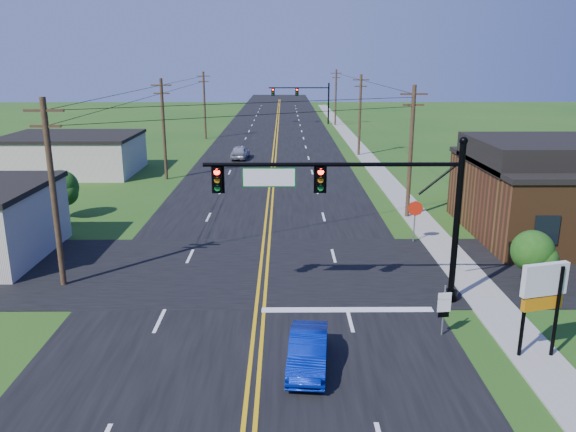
{
  "coord_description": "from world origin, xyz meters",
  "views": [
    {
      "loc": [
        1.22,
        -15.49,
        10.62
      ],
      "look_at": [
        1.43,
        10.0,
        3.47
      ],
      "focal_mm": 35.0,
      "sensor_mm": 36.0,
      "label": 1
    }
  ],
  "objects_px": {
    "blue_car": "(308,352)",
    "route_sign": "(444,307)",
    "signal_mast_far": "(303,97)",
    "stop_sign": "(415,213)",
    "signal_mast_main": "(356,200)"
  },
  "relations": [
    {
      "from": "signal_mast_main",
      "to": "route_sign",
      "type": "relative_size",
      "value": 5.25
    },
    {
      "from": "route_sign",
      "to": "stop_sign",
      "type": "distance_m",
      "value": 11.93
    },
    {
      "from": "signal_mast_far",
      "to": "signal_mast_main",
      "type": "bearing_deg",
      "value": -90.08
    },
    {
      "from": "blue_car",
      "to": "route_sign",
      "type": "height_order",
      "value": "route_sign"
    },
    {
      "from": "signal_mast_far",
      "to": "route_sign",
      "type": "distance_m",
      "value": 75.48
    },
    {
      "from": "blue_car",
      "to": "stop_sign",
      "type": "bearing_deg",
      "value": 69.11
    },
    {
      "from": "signal_mast_main",
      "to": "blue_car",
      "type": "bearing_deg",
      "value": -111.72
    },
    {
      "from": "signal_mast_far",
      "to": "route_sign",
      "type": "relative_size",
      "value": 5.1
    },
    {
      "from": "signal_mast_far",
      "to": "stop_sign",
      "type": "distance_m",
      "value": 63.75
    },
    {
      "from": "signal_mast_far",
      "to": "blue_car",
      "type": "bearing_deg",
      "value": -91.75
    },
    {
      "from": "signal_mast_main",
      "to": "route_sign",
      "type": "height_order",
      "value": "signal_mast_main"
    },
    {
      "from": "signal_mast_main",
      "to": "blue_car",
      "type": "height_order",
      "value": "signal_mast_main"
    },
    {
      "from": "signal_mast_main",
      "to": "stop_sign",
      "type": "relative_size",
      "value": 4.42
    },
    {
      "from": "blue_car",
      "to": "stop_sign",
      "type": "xyz_separation_m",
      "value": [
        6.95,
        14.16,
        1.22
      ]
    },
    {
      "from": "signal_mast_main",
      "to": "stop_sign",
      "type": "height_order",
      "value": "signal_mast_main"
    }
  ]
}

